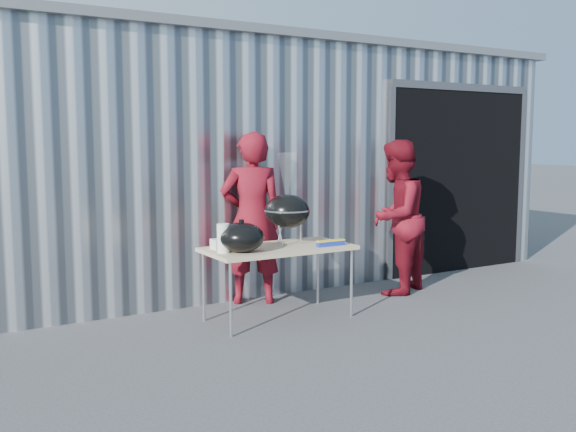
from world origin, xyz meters
TOP-DOWN VIEW (x-y plane):
  - ground at (0.00, 0.00)m, footprint 80.00×80.00m
  - building at (0.92, 4.59)m, footprint 8.20×6.20m
  - folding_table at (-0.12, 0.80)m, footprint 1.50×0.75m
  - kettle_grill at (0.02, 0.88)m, footprint 0.48×0.48m
  - grill_lid at (-0.59, 0.70)m, footprint 0.44×0.44m
  - paper_towels at (-0.76, 0.75)m, footprint 0.12×0.12m
  - white_tub at (-0.67, 0.97)m, footprint 0.20×0.15m
  - foil_box at (0.35, 0.55)m, footprint 0.32×0.05m
  - person_cook at (-0.04, 1.53)m, footprint 0.82×0.70m
  - person_bystander at (1.65, 1.09)m, footprint 1.10×1.01m

SIDE VIEW (x-z plane):
  - ground at x=0.00m, z-range 0.00..0.00m
  - folding_table at x=-0.12m, z-range 0.33..1.08m
  - foil_box at x=0.35m, z-range 0.75..0.81m
  - white_tub at x=-0.67m, z-range 0.75..0.85m
  - paper_towels at x=-0.76m, z-range 0.75..1.03m
  - grill_lid at x=-0.59m, z-range 0.74..1.05m
  - person_bystander at x=1.65m, z-range 0.00..1.83m
  - person_cook at x=-0.04m, z-range 0.00..1.91m
  - kettle_grill at x=0.02m, z-range 0.69..1.64m
  - building at x=0.92m, z-range -0.01..3.09m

